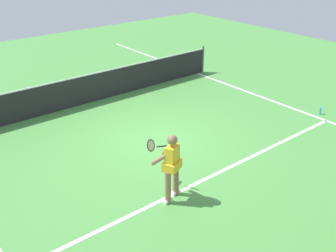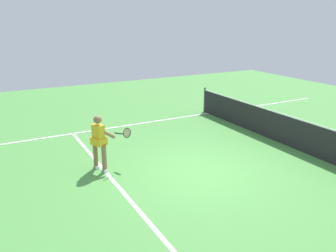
% 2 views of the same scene
% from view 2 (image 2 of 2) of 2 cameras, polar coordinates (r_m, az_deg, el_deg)
% --- Properties ---
extents(ground_plane, '(28.17, 28.17, 0.00)m').
position_cam_2_polar(ground_plane, '(9.60, 5.31, -7.39)').
color(ground_plane, '#4C9342').
extents(service_line_marking, '(9.72, 0.10, 0.01)m').
position_cam_2_polar(service_line_marking, '(8.66, -7.70, -10.35)').
color(service_line_marking, white).
rests_on(service_line_marking, ground).
extents(sideline_left_marking, '(0.10, 19.67, 0.01)m').
position_cam_2_polar(sideline_left_marking, '(13.64, -5.95, 0.22)').
color(sideline_left_marking, white).
rests_on(sideline_left_marking, ground).
extents(court_net, '(10.40, 0.08, 1.09)m').
position_cam_2_polar(court_net, '(11.67, 20.31, -1.18)').
color(court_net, '#4C4C51').
rests_on(court_net, ground).
extents(tennis_player, '(0.67, 1.11, 1.55)m').
position_cam_2_polar(tennis_player, '(9.52, -11.11, -2.37)').
color(tennis_player, '#8C6647').
rests_on(tennis_player, ground).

